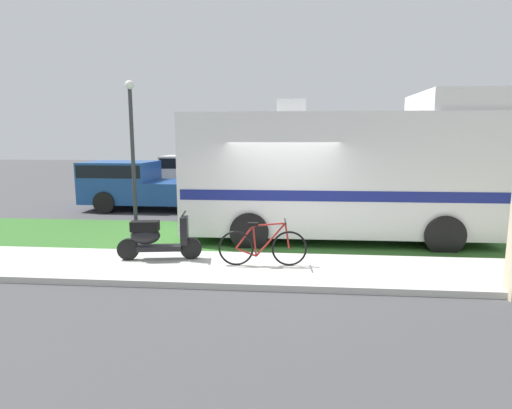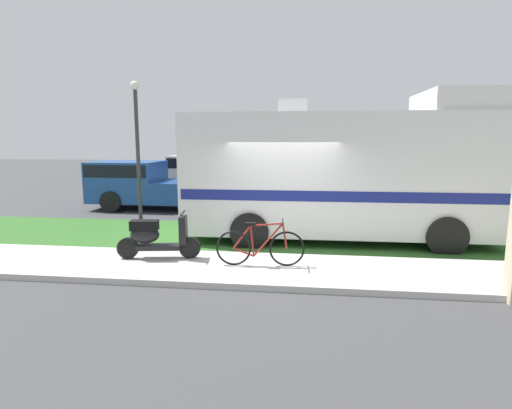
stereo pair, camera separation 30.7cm
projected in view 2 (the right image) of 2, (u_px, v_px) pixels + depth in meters
The scene contains 9 objects.
ground_plane at pixel (281, 256), 9.09m from camera, with size 80.00×80.00×0.00m, color #424244.
sidewalk at pixel (277, 270), 7.90m from camera, with size 24.00×2.00×0.12m.
grass_strip at pixel (285, 238), 10.55m from camera, with size 24.00×3.40×0.08m.
motorhome_rv at pixel (341, 172), 10.21m from camera, with size 7.50×2.70×3.67m.
scooter at pixel (155, 237), 8.44m from camera, with size 1.71×0.56×0.97m.
bicycle at pixel (260, 246), 7.95m from camera, with size 1.73×0.52×0.90m.
pickup_truck_near at pixel (151, 183), 15.18m from camera, with size 5.42×2.26×1.75m.
pickup_truck_far at pixel (181, 174), 18.72m from camera, with size 5.70×2.17×1.83m.
street_lamp_post at pixel (137, 137), 12.78m from camera, with size 0.28×0.28×4.33m.
Camera 2 is at (0.52, -8.80, 2.57)m, focal length 28.76 mm.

